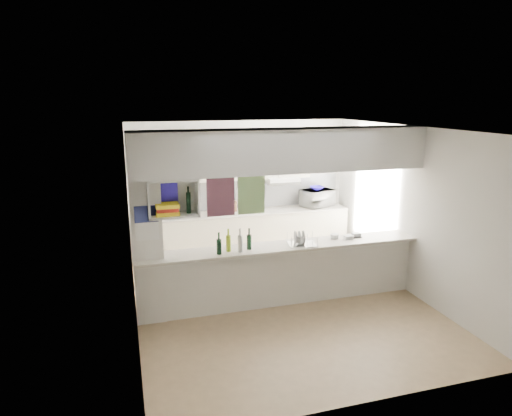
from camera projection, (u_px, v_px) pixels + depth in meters
name	position (u px, v px, depth m)	size (l,w,h in m)	color
floor	(281.00, 304.00, 6.84)	(4.80, 4.80, 0.00)	#967957
ceiling	(284.00, 128.00, 6.23)	(4.80, 4.80, 0.00)	white
wall_back	(240.00, 189.00, 8.77)	(4.20, 4.20, 0.00)	silver
wall_left	(131.00, 232.00, 5.96)	(4.80, 4.80, 0.00)	silver
wall_right	(409.00, 210.00, 7.11)	(4.80, 4.80, 0.00)	silver
servery_partition	(271.00, 196.00, 6.40)	(4.20, 0.50, 2.60)	silver
cubby_shelf	(171.00, 200.00, 5.95)	(0.65, 0.35, 0.50)	white
kitchen_run	(252.00, 215.00, 8.68)	(3.60, 0.63, 2.24)	beige
microwave	(317.00, 198.00, 8.98)	(0.60, 0.41, 0.33)	white
bowl	(317.00, 188.00, 8.93)	(0.26, 0.26, 0.06)	#1A0E9D
dish_rack	(302.00, 239.00, 6.64)	(0.45, 0.37, 0.22)	silver
cup	(301.00, 240.00, 6.63)	(0.13, 0.13, 0.11)	white
wine_bottles	(234.00, 243.00, 6.33)	(0.52, 0.15, 0.34)	black
plastic_tubs	(345.00, 236.00, 6.97)	(0.50, 0.21, 0.06)	silver
utensil_jar	(223.00, 209.00, 8.50)	(0.09, 0.09, 0.13)	black
knife_block	(234.00, 206.00, 8.58)	(0.10, 0.08, 0.21)	#4D2D1A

